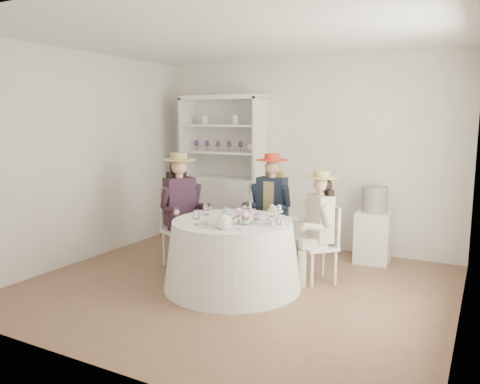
% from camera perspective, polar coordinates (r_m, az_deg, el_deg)
% --- Properties ---
extents(ground, '(4.50, 4.50, 0.00)m').
position_cam_1_polar(ground, '(5.32, -0.52, -11.40)').
color(ground, brown).
rests_on(ground, ground).
extents(ceiling, '(4.50, 4.50, 0.00)m').
position_cam_1_polar(ceiling, '(5.07, -0.56, 18.62)').
color(ceiling, white).
rests_on(ceiling, wall_back).
extents(wall_back, '(4.50, 0.00, 4.50)m').
position_cam_1_polar(wall_back, '(6.83, 7.58, 4.64)').
color(wall_back, silver).
rests_on(wall_back, ground).
extents(wall_front, '(4.50, 0.00, 4.50)m').
position_cam_1_polar(wall_front, '(3.41, -16.90, 0.23)').
color(wall_front, silver).
rests_on(wall_front, ground).
extents(wall_left, '(0.00, 4.50, 4.50)m').
position_cam_1_polar(wall_left, '(6.40, -18.53, 3.99)').
color(wall_left, silver).
rests_on(wall_left, ground).
extents(wall_right, '(0.00, 4.50, 4.50)m').
position_cam_1_polar(wall_right, '(4.41, 26.07, 1.57)').
color(wall_right, silver).
rests_on(wall_right, ground).
extents(tea_table, '(1.51, 1.51, 0.75)m').
position_cam_1_polar(tea_table, '(5.19, -0.93, -7.57)').
color(tea_table, white).
rests_on(tea_table, ground).
extents(hutch, '(1.34, 0.59, 2.19)m').
position_cam_1_polar(hutch, '(7.18, -1.92, 0.33)').
color(hutch, silver).
rests_on(hutch, ground).
extents(side_table, '(0.45, 0.45, 0.66)m').
position_cam_1_polar(side_table, '(6.34, 15.91, -5.28)').
color(side_table, silver).
rests_on(side_table, ground).
extents(hatbox, '(0.41, 0.41, 0.33)m').
position_cam_1_polar(hatbox, '(6.24, 16.10, -0.87)').
color(hatbox, black).
rests_on(hatbox, side_table).
extents(guest_left, '(0.61, 0.56, 1.43)m').
position_cam_1_polar(guest_left, '(5.85, -7.25, -1.40)').
color(guest_left, silver).
rests_on(guest_left, ground).
extents(guest_mid, '(0.51, 0.53, 1.42)m').
position_cam_1_polar(guest_mid, '(5.94, 3.83, -1.25)').
color(guest_mid, silver).
rests_on(guest_mid, ground).
extents(guest_right, '(0.54, 0.54, 1.28)m').
position_cam_1_polar(guest_right, '(5.33, 9.56, -3.40)').
color(guest_right, silver).
rests_on(guest_right, ground).
extents(spare_chair, '(0.52, 0.52, 1.03)m').
position_cam_1_polar(spare_chair, '(6.29, 0.44, -2.95)').
color(spare_chair, silver).
rests_on(spare_chair, ground).
extents(teacup_a, '(0.12, 0.12, 0.08)m').
position_cam_1_polar(teacup_a, '(5.35, -1.61, -2.47)').
color(teacup_a, white).
rests_on(teacup_a, tea_table).
extents(teacup_b, '(0.08, 0.08, 0.06)m').
position_cam_1_polar(teacup_b, '(5.29, 1.09, -2.68)').
color(teacup_b, white).
rests_on(teacup_b, tea_table).
extents(teacup_c, '(0.09, 0.09, 0.06)m').
position_cam_1_polar(teacup_c, '(5.11, 2.16, -3.10)').
color(teacup_c, white).
rests_on(teacup_c, tea_table).
extents(flower_bowl, '(0.26, 0.26, 0.06)m').
position_cam_1_polar(flower_bowl, '(4.93, 0.51, -3.52)').
color(flower_bowl, white).
rests_on(flower_bowl, tea_table).
extents(flower_arrangement, '(0.20, 0.20, 0.07)m').
position_cam_1_polar(flower_arrangement, '(4.93, 0.68, -2.78)').
color(flower_arrangement, pink).
rests_on(flower_arrangement, tea_table).
extents(table_teapot, '(0.22, 0.16, 0.17)m').
position_cam_1_polar(table_teapot, '(4.68, -1.89, -3.70)').
color(table_teapot, white).
rests_on(table_teapot, tea_table).
extents(sandwich_plate, '(0.28, 0.28, 0.06)m').
position_cam_1_polar(sandwich_plate, '(4.86, -3.64, -3.91)').
color(sandwich_plate, white).
rests_on(sandwich_plate, tea_table).
extents(cupcake_stand, '(0.22, 0.22, 0.21)m').
position_cam_1_polar(cupcake_stand, '(4.86, 4.30, -3.18)').
color(cupcake_stand, white).
rests_on(cupcake_stand, tea_table).
extents(stemware_set, '(0.88, 0.85, 0.15)m').
position_cam_1_polar(stemware_set, '(5.08, -0.95, -2.65)').
color(stemware_set, white).
rests_on(stemware_set, tea_table).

